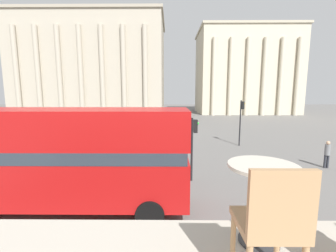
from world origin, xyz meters
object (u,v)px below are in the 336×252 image
at_px(cafe_chair_0, 272,222).
at_px(plaza_building_left, 96,69).
at_px(traffic_light_near, 193,140).
at_px(pedestrian_black, 124,153).
at_px(traffic_light_mid, 241,116).
at_px(pedestrian_grey, 327,153).
at_px(double_decker_bus, 61,155).
at_px(pedestrian_olive, 151,137).
at_px(cafe_dining_table, 262,186).
at_px(plaza_building_right, 244,72).

bearing_deg(cafe_chair_0, plaza_building_left, 109.29).
xyz_separation_m(traffic_light_near, pedestrian_black, (-4.16, 2.00, -1.24)).
height_order(plaza_building_left, traffic_light_mid, plaza_building_left).
height_order(traffic_light_near, traffic_light_mid, traffic_light_mid).
bearing_deg(pedestrian_grey, plaza_building_left, 177.50).
relative_size(double_decker_bus, pedestrian_olive, 5.64).
xyz_separation_m(cafe_dining_table, plaza_building_right, (17.75, 55.40, 6.10)).
bearing_deg(double_decker_bus, cafe_dining_table, -52.12).
relative_size(cafe_chair_0, pedestrian_grey, 0.52).
bearing_deg(double_decker_bus, plaza_building_left, 106.45).
height_order(double_decker_bus, cafe_dining_table, double_decker_bus).
xyz_separation_m(cafe_dining_table, plaza_building_left, (-16.76, 47.29, 6.12)).
bearing_deg(cafe_dining_table, pedestrian_olive, 98.14).
relative_size(plaza_building_right, pedestrian_olive, 13.09).
relative_size(cafe_dining_table, pedestrian_olive, 0.41).
relative_size(cafe_dining_table, plaza_building_right, 0.03).
bearing_deg(cafe_chair_0, pedestrian_olive, 97.53).
height_order(cafe_chair_0, pedestrian_olive, cafe_chair_0).
xyz_separation_m(double_decker_bus, traffic_light_mid, (10.77, 11.67, 0.38)).
relative_size(double_decker_bus, cafe_dining_table, 13.74).
xyz_separation_m(plaza_building_right, pedestrian_grey, (-8.54, -43.32, -9.00)).
xyz_separation_m(plaza_building_left, pedestrian_black, (13.05, -35.39, -9.00)).
height_order(pedestrian_black, pedestrian_grey, pedestrian_black).
xyz_separation_m(cafe_dining_table, cafe_chair_0, (-0.15, -0.53, -0.02)).
distance_m(double_decker_bus, cafe_chair_0, 8.91).
xyz_separation_m(traffic_light_mid, pedestrian_grey, (3.57, -6.28, -1.67)).
xyz_separation_m(traffic_light_mid, pedestrian_black, (-9.36, -6.47, -1.65)).
bearing_deg(pedestrian_black, cafe_chair_0, 103.81).
bearing_deg(plaza_building_left, cafe_chair_0, -70.85).
bearing_deg(cafe_dining_table, plaza_building_left, 109.52).
xyz_separation_m(plaza_building_right, traffic_light_near, (-17.30, -45.50, -7.74)).
bearing_deg(plaza_building_left, plaza_building_right, 13.22).
height_order(cafe_chair_0, traffic_light_near, cafe_chair_0).
distance_m(cafe_dining_table, cafe_chair_0, 0.55).
relative_size(cafe_chair_0, traffic_light_mid, 0.22).
bearing_deg(traffic_light_mid, cafe_dining_table, -107.09).
bearing_deg(traffic_light_near, double_decker_bus, -150.12).
height_order(plaza_building_left, pedestrian_black, plaza_building_left).
bearing_deg(pedestrian_olive, pedestrian_grey, 151.85).
distance_m(traffic_light_near, pedestrian_black, 4.78).
bearing_deg(double_decker_bus, traffic_light_near, 30.34).
bearing_deg(traffic_light_mid, pedestrian_olive, -169.75).
distance_m(double_decker_bus, cafe_dining_table, 8.58).
bearing_deg(double_decker_bus, traffic_light_mid, 47.76).
bearing_deg(traffic_light_mid, plaza_building_right, 71.90).
xyz_separation_m(double_decker_bus, cafe_chair_0, (4.97, -7.23, 1.58)).
distance_m(double_decker_bus, traffic_light_mid, 15.89).
xyz_separation_m(cafe_dining_table, traffic_light_mid, (5.65, 18.37, -1.22)).
bearing_deg(traffic_light_near, plaza_building_left, 114.72).
distance_m(double_decker_bus, plaza_building_left, 42.93).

